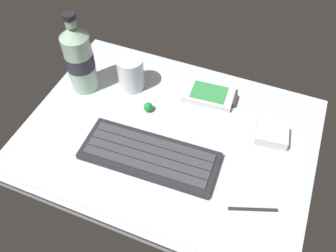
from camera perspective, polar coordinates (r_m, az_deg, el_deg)
name	(u,v)px	position (r cm, az deg, el deg)	size (l,w,h in cm)	color
ground_plane	(168,138)	(81.97, -0.06, -1.88)	(64.00, 48.00, 2.80)	silver
keyboard	(150,156)	(77.05, -2.92, -4.66)	(29.42, 12.15, 1.70)	#232328
handheld_device	(209,94)	(89.09, 6.52, 4.94)	(13.17, 8.43, 1.50)	silver
juice_cup	(131,74)	(89.43, -5.85, 8.08)	(6.40, 6.40, 8.50)	silver
water_bottle	(79,58)	(88.01, -13.76, 10.31)	(6.73, 6.73, 20.80)	#9EC1A8
charger_block	(271,135)	(82.86, 15.92, -1.39)	(7.00, 5.60, 2.40)	silver
trackball_mouse	(148,107)	(85.29, -3.10, 2.97)	(2.20, 2.20, 2.20)	#198C33
stylus_pen	(253,209)	(73.08, 13.19, -12.51)	(0.70, 0.70, 9.50)	#26262B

